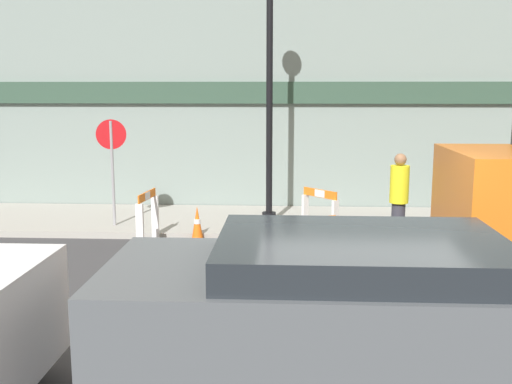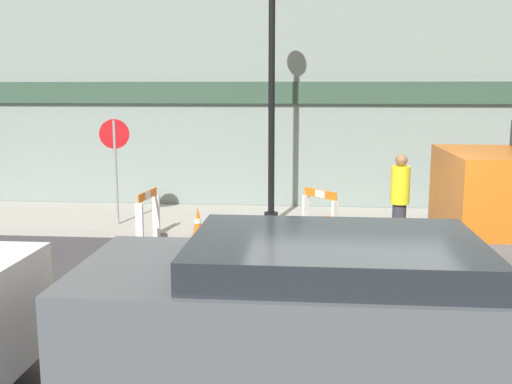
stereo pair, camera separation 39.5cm
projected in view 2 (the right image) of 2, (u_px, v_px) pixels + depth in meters
name	position (u px, v px, depth m)	size (l,w,h in m)	color
ground_plane	(350.00, 340.00, 6.98)	(60.00, 60.00, 0.00)	#38383A
sidewalk_slab	(332.00, 223.00, 12.79)	(18.00, 2.87, 0.13)	#9E9B93
storefront_facade	(332.00, 95.00, 13.81)	(18.00, 0.22, 5.50)	gray
streetlamp_post	(272.00, 59.00, 11.85)	(0.44, 0.44, 5.22)	black
stop_sign	(115.00, 154.00, 12.16)	(0.59, 0.17, 2.16)	gray
barricade_0	(303.00, 249.00, 8.86)	(0.85, 0.52, 1.02)	white
barricade_1	(320.00, 215.00, 11.18)	(0.67, 0.69, 1.04)	white
barricade_2	(148.00, 216.00, 11.10)	(0.23, 0.89, 1.03)	white
traffic_cone_0	(182.00, 262.00, 9.28)	(0.30, 0.30, 0.50)	black
traffic_cone_1	(135.00, 257.00, 9.64)	(0.30, 0.30, 0.47)	black
traffic_cone_2	(198.00, 224.00, 11.47)	(0.30, 0.30, 0.69)	black
traffic_cone_3	(248.00, 229.00, 11.40)	(0.30, 0.30, 0.52)	black
traffic_cone_4	(379.00, 255.00, 9.31)	(0.30, 0.30, 0.71)	black
person_worker	(400.00, 198.00, 10.89)	(0.40, 0.40, 1.73)	#33333D
person_pedestrian	(464.00, 182.00, 12.29)	(0.32, 0.32, 1.62)	#33333D
parked_car_1	(333.00, 322.00, 5.05)	(4.33, 1.99, 1.69)	#4C5156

